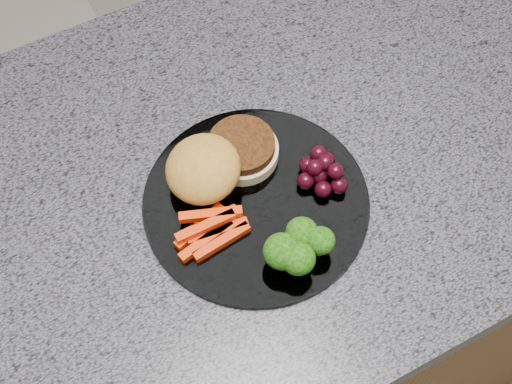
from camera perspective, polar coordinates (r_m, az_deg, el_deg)
island_cabinet at (r=1.29m, az=3.31°, el=-7.12°), size 1.20×0.60×0.86m
countertop at (r=0.89m, az=4.77°, el=4.15°), size 1.20×0.60×0.04m
plate at (r=0.82m, az=0.00°, el=-0.80°), size 0.26×0.26×0.01m
burger at (r=0.82m, az=-3.12°, el=2.27°), size 0.16×0.12×0.05m
carrot_sticks at (r=0.79m, az=-3.70°, el=-2.98°), size 0.09×0.06×0.02m
broccoli at (r=0.76m, az=3.31°, el=-4.46°), size 0.08×0.06×0.05m
grape_bunch at (r=0.82m, az=5.37°, el=1.67°), size 0.06×0.06×0.03m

